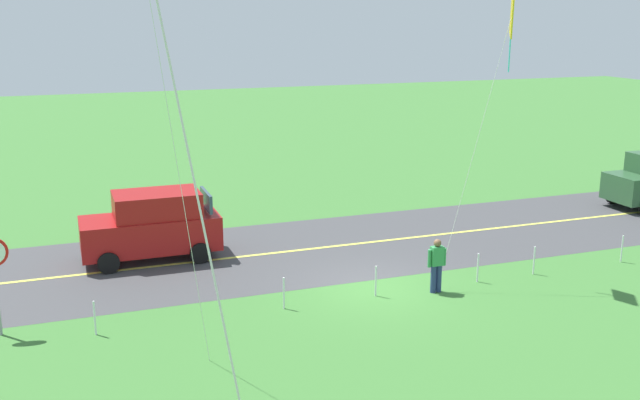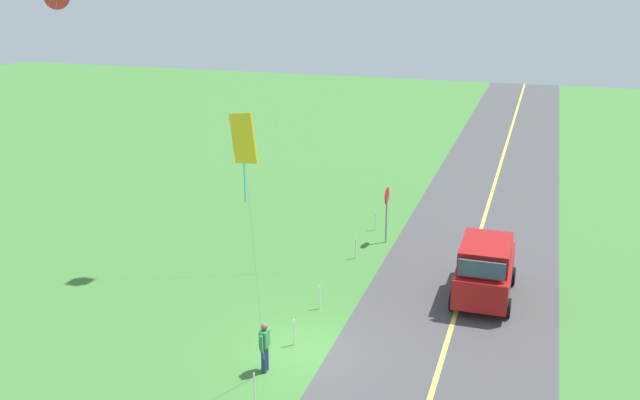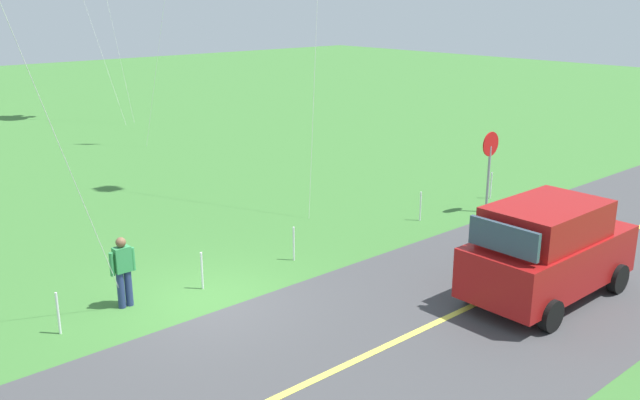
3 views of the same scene
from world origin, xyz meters
name	(u,v)px [view 1 (image 1 of 3)]	position (x,y,z in m)	size (l,w,h in m)	color
ground_plane	(374,288)	(0.00, 0.00, -0.05)	(120.00, 120.00, 0.10)	#3D7533
asphalt_road	(327,247)	(0.00, -4.00, 0.00)	(120.00, 7.00, 0.00)	#424244
road_centre_stripe	(327,247)	(0.00, -4.00, 0.01)	(120.00, 0.16, 0.00)	#E5E04C
car_suv_foreground	(152,225)	(5.78, -4.79, 1.15)	(4.40, 2.12, 2.24)	maroon
person_adult_near	(437,264)	(-1.49, 1.01, 0.86)	(0.58, 0.22, 1.60)	navy
kite_red_low	(511,20)	(-3.87, 0.42, 7.65)	(2.72, 1.09, 8.47)	silver
fence_post_0	(622,249)	(-8.44, 0.70, 0.45)	(0.05, 0.05, 0.90)	silver
fence_post_1	(534,260)	(-5.06, 0.70, 0.45)	(0.05, 0.05, 0.90)	silver
fence_post_2	(478,268)	(-3.07, 0.70, 0.45)	(0.05, 0.05, 0.90)	silver
fence_post_3	(376,281)	(0.27, 0.70, 0.45)	(0.05, 0.05, 0.90)	silver
fence_post_4	(284,293)	(3.01, 0.70, 0.45)	(0.05, 0.05, 0.90)	silver
fence_post_5	(95,318)	(7.94, 0.70, 0.45)	(0.05, 0.05, 0.90)	silver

